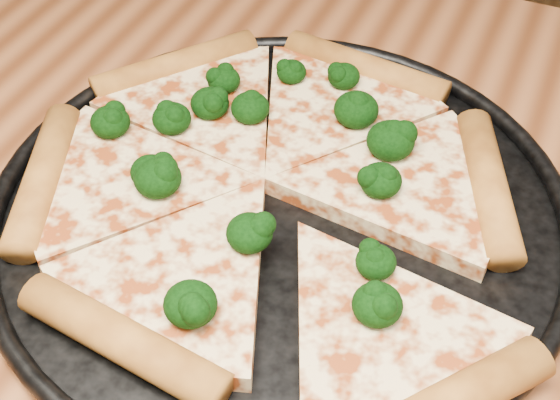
% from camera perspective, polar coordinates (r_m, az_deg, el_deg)
% --- Properties ---
extents(pizza_pan, '(0.41, 0.41, 0.02)m').
position_cam_1_polar(pizza_pan, '(0.55, 0.00, -0.59)').
color(pizza_pan, black).
rests_on(pizza_pan, dining_table).
extents(pizza, '(0.40, 0.37, 0.03)m').
position_cam_1_polar(pizza, '(0.55, -0.72, 0.83)').
color(pizza, '#FFDB9C').
rests_on(pizza, pizza_pan).
extents(broccoli_florets, '(0.27, 0.28, 0.03)m').
position_cam_1_polar(broccoli_florets, '(0.56, -1.08, 2.95)').
color(broccoli_florets, black).
rests_on(broccoli_florets, pizza).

